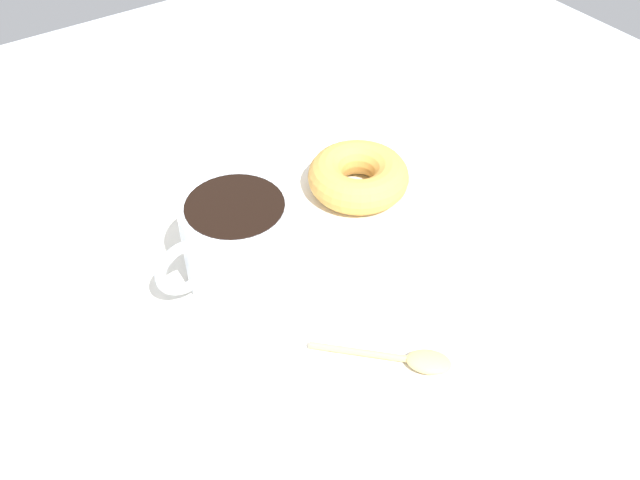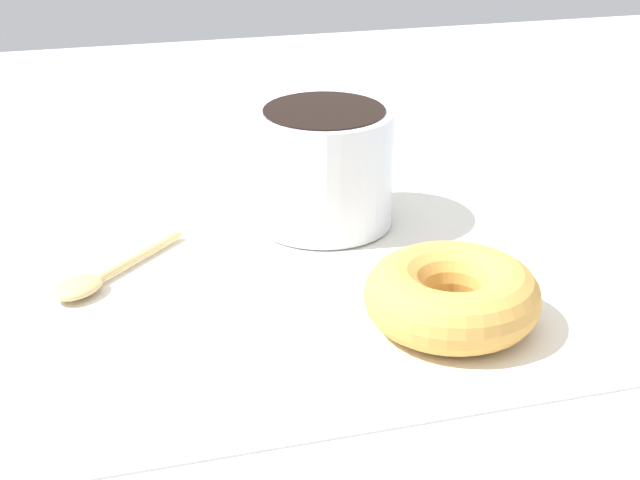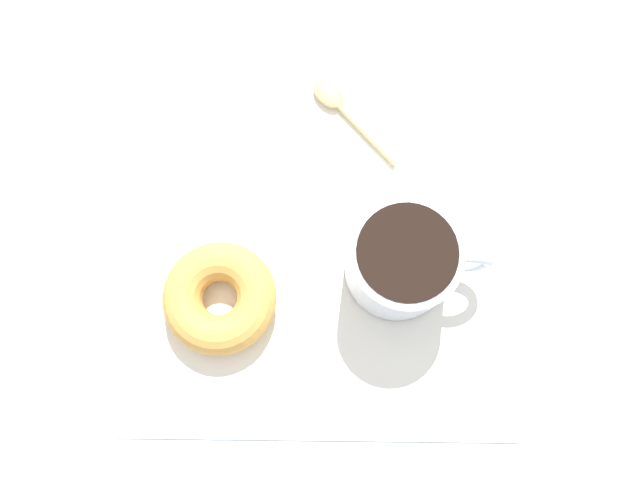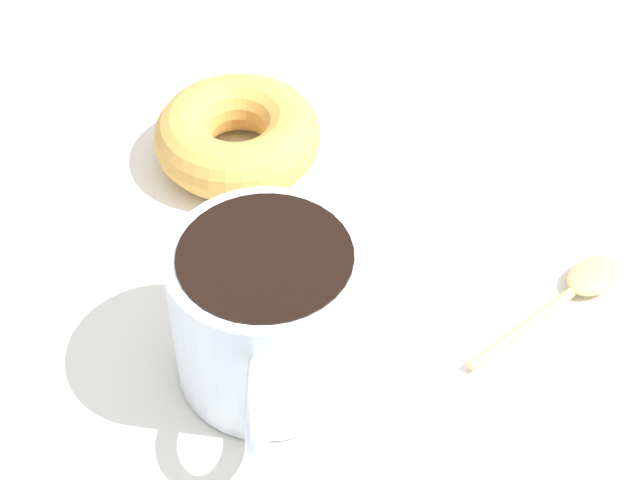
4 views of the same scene
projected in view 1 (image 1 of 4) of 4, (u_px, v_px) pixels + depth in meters
ground_plane at (331, 277)px, 65.50cm from camera, size 120.00×120.00×2.00cm
napkin at (320, 257)px, 65.79cm from camera, size 36.82×36.82×0.30cm
coffee_cup at (237, 241)px, 60.93cm from camera, size 9.50×12.69×8.20cm
donut at (358, 176)px, 71.53cm from camera, size 10.19×10.19×3.55cm
spoon at (412, 359)px, 56.51cm from camera, size 9.18×9.21×0.90cm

